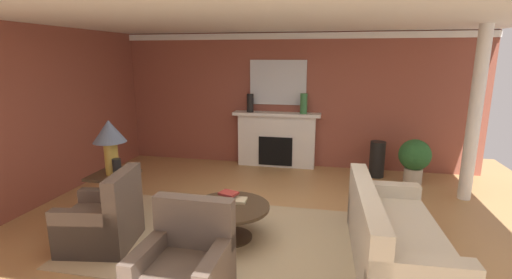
{
  "coord_description": "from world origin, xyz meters",
  "views": [
    {
      "loc": [
        0.91,
        -4.36,
        2.28
      ],
      "look_at": [
        -0.25,
        1.11,
        1.0
      ],
      "focal_mm": 25.65,
      "sensor_mm": 36.0,
      "label": 1
    }
  ],
  "objects_px": {
    "vase_on_side_table": "(117,168)",
    "vase_mantel_left": "(250,103)",
    "armchair_near_window": "(104,222)",
    "potted_plant": "(414,158)",
    "armchair_facing_fireplace": "(184,273)",
    "vase_tall_corner": "(377,159)",
    "side_table": "(115,194)",
    "coffee_table": "(230,214)",
    "sofa": "(392,239)",
    "mantel_mirror": "(278,82)",
    "table_lamp": "(110,137)",
    "vase_mantel_right": "(304,104)",
    "fireplace": "(276,141)"
  },
  "relations": [
    {
      "from": "table_lamp",
      "to": "vase_tall_corner",
      "type": "bearing_deg",
      "value": 36.54
    },
    {
      "from": "side_table",
      "to": "vase_mantel_left",
      "type": "xyz_separation_m",
      "value": [
        1.24,
        3.06,
        0.93
      ]
    },
    {
      "from": "sofa",
      "to": "vase_mantel_right",
      "type": "height_order",
      "value": "vase_mantel_right"
    },
    {
      "from": "table_lamp",
      "to": "vase_mantel_left",
      "type": "height_order",
      "value": "vase_mantel_left"
    },
    {
      "from": "side_table",
      "to": "vase_tall_corner",
      "type": "relative_size",
      "value": 1.01
    },
    {
      "from": "mantel_mirror",
      "to": "table_lamp",
      "type": "xyz_separation_m",
      "value": [
        -1.79,
        -3.23,
        -0.52
      ]
    },
    {
      "from": "vase_mantel_right",
      "to": "sofa",
      "type": "bearing_deg",
      "value": -69.25
    },
    {
      "from": "mantel_mirror",
      "to": "side_table",
      "type": "distance_m",
      "value": 3.93
    },
    {
      "from": "armchair_near_window",
      "to": "fireplace",
      "type": "bearing_deg",
      "value": 67.57
    },
    {
      "from": "vase_mantel_left",
      "to": "vase_tall_corner",
      "type": "distance_m",
      "value": 2.75
    },
    {
      "from": "mantel_mirror",
      "to": "armchair_facing_fireplace",
      "type": "xyz_separation_m",
      "value": [
        -0.16,
        -4.67,
        -1.44
      ]
    },
    {
      "from": "vase_mantel_right",
      "to": "vase_on_side_table",
      "type": "bearing_deg",
      "value": -124.55
    },
    {
      "from": "vase_on_side_table",
      "to": "vase_mantel_left",
      "type": "xyz_separation_m",
      "value": [
        1.09,
        3.18,
        0.5
      ]
    },
    {
      "from": "sofa",
      "to": "vase_tall_corner",
      "type": "distance_m",
      "value": 3.16
    },
    {
      "from": "potted_plant",
      "to": "coffee_table",
      "type": "bearing_deg",
      "value": -135.41
    },
    {
      "from": "sofa",
      "to": "vase_on_side_table",
      "type": "relative_size",
      "value": 8.32
    },
    {
      "from": "armchair_near_window",
      "to": "vase_mantel_left",
      "type": "xyz_separation_m",
      "value": [
        1.0,
        3.7,
        1.02
      ]
    },
    {
      "from": "armchair_facing_fireplace",
      "to": "vase_mantel_left",
      "type": "height_order",
      "value": "vase_mantel_left"
    },
    {
      "from": "mantel_mirror",
      "to": "side_table",
      "type": "relative_size",
      "value": 1.67
    },
    {
      "from": "side_table",
      "to": "vase_mantel_left",
      "type": "height_order",
      "value": "vase_mantel_left"
    },
    {
      "from": "fireplace",
      "to": "vase_mantel_left",
      "type": "distance_m",
      "value": 0.96
    },
    {
      "from": "armchair_facing_fireplace",
      "to": "vase_tall_corner",
      "type": "relative_size",
      "value": 1.37
    },
    {
      "from": "table_lamp",
      "to": "vase_on_side_table",
      "type": "relative_size",
      "value": 2.93
    },
    {
      "from": "vase_mantel_left",
      "to": "potted_plant",
      "type": "distance_m",
      "value": 3.31
    },
    {
      "from": "armchair_facing_fireplace",
      "to": "side_table",
      "type": "height_order",
      "value": "armchair_facing_fireplace"
    },
    {
      "from": "armchair_facing_fireplace",
      "to": "vase_on_side_table",
      "type": "xyz_separation_m",
      "value": [
        -1.48,
        1.32,
        0.52
      ]
    },
    {
      "from": "coffee_table",
      "to": "vase_mantel_right",
      "type": "height_order",
      "value": "vase_mantel_right"
    },
    {
      "from": "fireplace",
      "to": "sofa",
      "type": "xyz_separation_m",
      "value": [
        1.84,
        -3.45,
        -0.25
      ]
    },
    {
      "from": "coffee_table",
      "to": "side_table",
      "type": "distance_m",
      "value": 1.72
    },
    {
      "from": "fireplace",
      "to": "vase_on_side_table",
      "type": "distance_m",
      "value": 3.63
    },
    {
      "from": "armchair_facing_fireplace",
      "to": "coffee_table",
      "type": "xyz_separation_m",
      "value": [
        0.08,
        1.29,
        0.03
      ]
    },
    {
      "from": "coffee_table",
      "to": "potted_plant",
      "type": "xyz_separation_m",
      "value": [
        2.69,
        2.65,
        0.16
      ]
    },
    {
      "from": "vase_on_side_table",
      "to": "mantel_mirror",
      "type": "bearing_deg",
      "value": 63.92
    },
    {
      "from": "armchair_facing_fireplace",
      "to": "vase_mantel_right",
      "type": "height_order",
      "value": "vase_mantel_right"
    },
    {
      "from": "vase_tall_corner",
      "to": "fireplace",
      "type": "bearing_deg",
      "value": 171.5
    },
    {
      "from": "mantel_mirror",
      "to": "vase_on_side_table",
      "type": "distance_m",
      "value": 3.84
    },
    {
      "from": "coffee_table",
      "to": "side_table",
      "type": "relative_size",
      "value": 1.43
    },
    {
      "from": "sofa",
      "to": "vase_mantel_left",
      "type": "relative_size",
      "value": 5.69
    },
    {
      "from": "fireplace",
      "to": "armchair_near_window",
      "type": "bearing_deg",
      "value": -112.43
    },
    {
      "from": "sofa",
      "to": "coffee_table",
      "type": "xyz_separation_m",
      "value": [
        -1.92,
        0.19,
        0.04
      ]
    },
    {
      "from": "vase_mantel_left",
      "to": "sofa",
      "type": "bearing_deg",
      "value": -54.92
    },
    {
      "from": "vase_mantel_left",
      "to": "potted_plant",
      "type": "relative_size",
      "value": 0.45
    },
    {
      "from": "armchair_near_window",
      "to": "vase_mantel_left",
      "type": "height_order",
      "value": "vase_mantel_left"
    },
    {
      "from": "armchair_near_window",
      "to": "armchair_facing_fireplace",
      "type": "bearing_deg",
      "value": -30.09
    },
    {
      "from": "fireplace",
      "to": "vase_mantel_left",
      "type": "height_order",
      "value": "vase_mantel_left"
    },
    {
      "from": "armchair_near_window",
      "to": "potted_plant",
      "type": "xyz_separation_m",
      "value": [
        4.15,
        3.13,
        0.19
      ]
    },
    {
      "from": "side_table",
      "to": "armchair_near_window",
      "type": "bearing_deg",
      "value": -69.01
    },
    {
      "from": "mantel_mirror",
      "to": "vase_mantel_left",
      "type": "bearing_deg",
      "value": -162.82
    },
    {
      "from": "armchair_near_window",
      "to": "vase_tall_corner",
      "type": "xyz_separation_m",
      "value": [
        3.55,
        3.45,
        0.04
      ]
    },
    {
      "from": "table_lamp",
      "to": "vase_mantel_right",
      "type": "relative_size",
      "value": 1.84
    }
  ]
}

